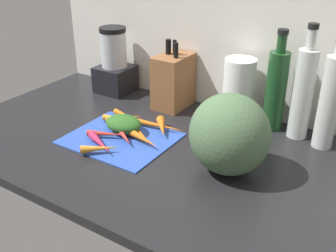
{
  "coord_description": "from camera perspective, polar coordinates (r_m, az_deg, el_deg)",
  "views": [
    {
      "loc": [
        49.87,
        -93.38,
        62.83
      ],
      "look_at": [
        -9.17,
        -1.48,
        8.3
      ],
      "focal_mm": 43.07,
      "sensor_mm": 36.0,
      "label": 1
    }
  ],
  "objects": [
    {
      "name": "ground_plane",
      "position": [
        1.24,
        3.96,
        -4.83
      ],
      "size": [
        170.0,
        80.0,
        3.0
      ],
      "primitive_type": "cube",
      "color": "black"
    },
    {
      "name": "wall_back",
      "position": [
        1.45,
        11.99,
        12.86
      ],
      "size": [
        170.0,
        3.0,
        60.0
      ],
      "primitive_type": "cube",
      "color": "silver",
      "rests_on": "ground_plane"
    },
    {
      "name": "cutting_board",
      "position": [
        1.33,
        -6.71,
        -1.67
      ],
      "size": [
        33.45,
        28.54,
        0.8
      ],
      "primitive_type": "cube",
      "color": "#2D51B7",
      "rests_on": "ground_plane"
    },
    {
      "name": "carrot_0",
      "position": [
        1.44,
        -6.01,
        1.43
      ],
      "size": [
        11.68,
        4.48,
        2.17
      ],
      "primitive_type": "cone",
      "rotation": [
        0.0,
        1.57,
        -0.21
      ],
      "color": "orange",
      "rests_on": "cutting_board"
    },
    {
      "name": "carrot_1",
      "position": [
        1.27,
        -9.52,
        -2.45
      ],
      "size": [
        13.4,
        8.14,
        2.65
      ],
      "primitive_type": "cone",
      "rotation": [
        0.0,
        1.57,
        -0.44
      ],
      "color": "#B2264C",
      "rests_on": "cutting_board"
    },
    {
      "name": "carrot_2",
      "position": [
        1.42,
        -6.25,
        0.89
      ],
      "size": [
        15.57,
        6.53,
        2.18
      ],
      "primitive_type": "cone",
      "rotation": [
        0.0,
        1.57,
        0.29
      ],
      "color": "orange",
      "rests_on": "cutting_board"
    },
    {
      "name": "carrot_3",
      "position": [
        1.37,
        -1.19,
        0.03
      ],
      "size": [
        17.93,
        4.42,
        2.06
      ],
      "primitive_type": "cone",
      "rotation": [
        0.0,
        1.57,
        0.13
      ],
      "color": "orange",
      "rests_on": "cutting_board"
    },
    {
      "name": "carrot_4",
      "position": [
        1.35,
        -0.86,
        -0.16
      ],
      "size": [
        9.88,
        11.34,
        2.98
      ],
      "primitive_type": "cone",
      "rotation": [
        0.0,
        1.57,
        -0.9
      ],
      "color": "orange",
      "rests_on": "cutting_board"
    },
    {
      "name": "carrot_5",
      "position": [
        1.32,
        -6.57,
        -0.98
      ],
      "size": [
        15.15,
        11.44,
        3.26
      ],
      "primitive_type": "cone",
      "rotation": [
        0.0,
        1.57,
        -0.58
      ],
      "color": "red",
      "rests_on": "cutting_board"
    },
    {
      "name": "carrot_6",
      "position": [
        1.29,
        -4.01,
        -1.54
      ],
      "size": [
        16.67,
        7.51,
        3.16
      ],
      "primitive_type": "cone",
      "rotation": [
        0.0,
        1.57,
        -0.27
      ],
      "color": "orange",
      "rests_on": "cutting_board"
    },
    {
      "name": "carrot_7",
      "position": [
        1.33,
        -8.64,
        -1.12
      ],
      "size": [
        12.74,
        7.59,
        2.14
      ],
      "primitive_type": "cone",
      "rotation": [
        0.0,
        1.57,
        0.45
      ],
      "color": "red",
      "rests_on": "cutting_board"
    },
    {
      "name": "carrot_8",
      "position": [
        1.24,
        -9.65,
        -3.14
      ],
      "size": [
        10.41,
        9.3,
        2.56
      ],
      "primitive_type": "cone",
      "rotation": [
        0.0,
        1.57,
        0.7
      ],
      "color": "orange",
      "rests_on": "cutting_board"
    },
    {
      "name": "carrot_9",
      "position": [
        1.42,
        -6.24,
        1.14
      ],
      "size": [
        10.54,
        11.18,
        2.62
      ],
      "primitive_type": "cone",
      "rotation": [
        0.0,
        1.57,
        0.83
      ],
      "color": "orange",
      "rests_on": "cutting_board"
    },
    {
      "name": "carrot_10",
      "position": [
        1.34,
        -4.51,
        -0.46
      ],
      "size": [
        16.03,
        10.65,
        2.89
      ],
      "primitive_type": "cone",
      "rotation": [
        0.0,
        1.57,
        -0.51
      ],
      "color": "orange",
      "rests_on": "cutting_board"
    },
    {
      "name": "carrot_greens_pile",
      "position": [
        1.35,
        -6.34,
        0.3
      ],
      "size": [
        12.8,
        9.84,
        5.41
      ],
      "primitive_type": "ellipsoid",
      "color": "#2D6023",
      "rests_on": "cutting_board"
    },
    {
      "name": "winter_squash",
      "position": [
        1.11,
        8.68,
        -1.19
      ],
      "size": [
        22.63,
        21.04,
        23.17
      ],
      "primitive_type": "ellipsoid",
      "color": "#4C6B47",
      "rests_on": "ground_plane"
    },
    {
      "name": "knife_block",
      "position": [
        1.53,
        0.78,
        6.42
      ],
      "size": [
        10.65,
        16.08,
        25.72
      ],
      "color": "brown",
      "rests_on": "ground_plane"
    },
    {
      "name": "blender_appliance",
      "position": [
        1.69,
        -7.57,
        8.6
      ],
      "size": [
        13.96,
        13.96,
        26.87
      ],
      "color": "black",
      "rests_on": "ground_plane"
    },
    {
      "name": "paper_towel_roll",
      "position": [
        1.42,
        9.79,
        4.96
      ],
      "size": [
        10.79,
        10.79,
        22.8
      ],
      "primitive_type": "cylinder",
      "color": "white",
      "rests_on": "ground_plane"
    },
    {
      "name": "bottle_0",
      "position": [
        1.38,
        15.03,
        5.08
      ],
      "size": [
        6.82,
        6.82,
        34.12
      ],
      "color": "#19421E",
      "rests_on": "ground_plane"
    },
    {
      "name": "bottle_1",
      "position": [
        1.35,
        18.56,
        4.57
      ],
      "size": [
        6.49,
        6.49,
        37.23
      ],
      "color": "silver",
      "rests_on": "ground_plane"
    },
    {
      "name": "bottle_2",
      "position": [
        1.31,
        21.88,
        3.17
      ],
      "size": [
        6.28,
        6.28,
        34.71
      ],
      "color": "silver",
      "rests_on": "ground_plane"
    }
  ]
}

